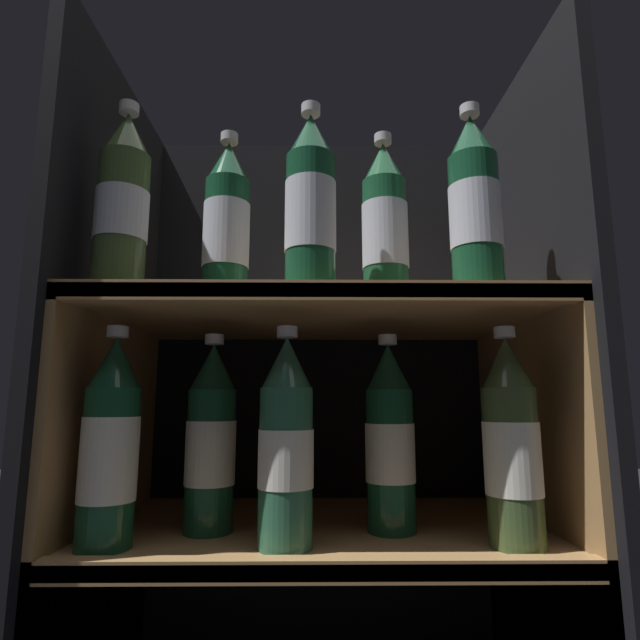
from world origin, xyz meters
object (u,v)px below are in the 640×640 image
bottle_upper_back_1 (385,227)px  bottle_upper_front_1 (310,207)px  bottle_lower_front_0 (110,446)px  bottle_lower_front_1 (286,444)px  bottle_upper_back_0 (227,226)px  bottle_lower_front_2 (511,445)px  bottle_upper_front_0 (122,205)px  bottle_upper_front_2 (475,207)px  bottle_lower_back_0 (211,441)px  bottle_lower_back_1 (390,440)px

bottle_upper_back_1 → bottle_upper_front_1: bearing=-145.4°
bottle_lower_front_0 → bottle_lower_front_1: 0.22m
bottle_upper_back_0 → bottle_lower_front_2: (0.38, -0.08, -0.32)m
bottle_upper_front_1 → bottle_upper_front_0: bearing=180.0°
bottle_upper_front_0 → bottle_upper_front_2: same height
bottle_upper_front_2 → bottle_lower_back_0: bottle_upper_front_2 is taller
bottle_upper_front_0 → bottle_lower_front_1: bottle_upper_front_0 is taller
bottle_upper_back_0 → bottle_lower_front_0: bearing=-147.5°
bottle_upper_front_0 → bottle_upper_front_2: size_ratio=1.00×
bottle_upper_front_0 → bottle_upper_back_0: same height
bottle_upper_back_0 → bottle_lower_back_0: bottle_upper_back_0 is taller
bottle_upper_front_0 → bottle_lower_front_2: (0.51, 0.00, -0.32)m
bottle_upper_back_1 → bottle_lower_front_2: bearing=-28.6°
bottle_upper_back_1 → bottle_lower_back_1: size_ratio=1.00×
bottle_upper_front_0 → bottle_lower_back_0: (0.12, 0.08, -0.32)m
bottle_lower_front_0 → bottle_upper_back_1: bearing=12.1°
bottle_lower_front_2 → bottle_upper_front_1: bearing=180.0°
bottle_upper_back_0 → bottle_upper_back_1: (0.24, 0.00, -0.00)m
bottle_upper_front_1 → bottle_lower_front_0: 0.41m
bottle_lower_front_1 → bottle_lower_back_0: (-0.11, 0.08, -0.00)m
bottle_upper_front_1 → bottle_lower_back_1: bearing=34.6°
bottle_upper_front_0 → bottle_upper_back_1: size_ratio=1.00×
bottle_lower_back_0 → bottle_upper_front_0: bearing=-146.1°
bottle_lower_front_0 → bottle_lower_back_1: same height
bottle_upper_front_0 → bottle_lower_back_0: bearing=33.9°
bottle_lower_front_1 → bottle_lower_front_2: same height
bottle_upper_front_2 → bottle_upper_back_1: bearing=145.4°
bottle_upper_front_0 → bottle_upper_back_0: 0.15m
bottle_upper_back_0 → bottle_lower_front_0: bottle_upper_back_0 is taller
bottle_upper_front_0 → bottle_lower_front_2: 0.60m
bottle_upper_front_0 → bottle_upper_front_1: 0.26m
bottle_lower_front_0 → bottle_lower_back_0: 0.14m
bottle_upper_front_0 → bottle_lower_front_2: bottle_upper_front_0 is taller
bottle_lower_front_2 → bottle_lower_back_0: (-0.40, 0.08, 0.00)m
bottle_upper_front_0 → bottle_lower_front_1: (0.23, 0.00, -0.32)m
bottle_lower_front_2 → bottle_lower_back_1: size_ratio=1.00×
bottle_lower_front_1 → bottle_lower_front_0: bearing=180.0°
bottle_lower_front_0 → bottle_lower_back_0: (0.11, 0.08, 0.00)m
bottle_lower_front_2 → bottle_lower_front_1: bearing=180.0°
bottle_upper_front_2 → bottle_upper_back_1: size_ratio=1.00×
bottle_upper_front_0 → bottle_upper_front_2: bearing=0.0°
bottle_lower_front_2 → bottle_lower_back_1: 0.16m
bottle_lower_back_0 → bottle_lower_back_1: 0.25m
bottle_lower_front_1 → bottle_upper_front_2: bearing=0.0°
bottle_lower_front_1 → bottle_lower_back_1: 0.16m
bottle_lower_back_1 → bottle_lower_front_0: bearing=-167.9°
bottle_upper_back_0 → bottle_upper_back_1: 0.24m
bottle_upper_front_0 → bottle_lower_front_0: bottle_upper_front_0 is taller
bottle_upper_front_1 → bottle_upper_front_2: same height
bottle_lower_front_2 → bottle_upper_front_0: bearing=180.0°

